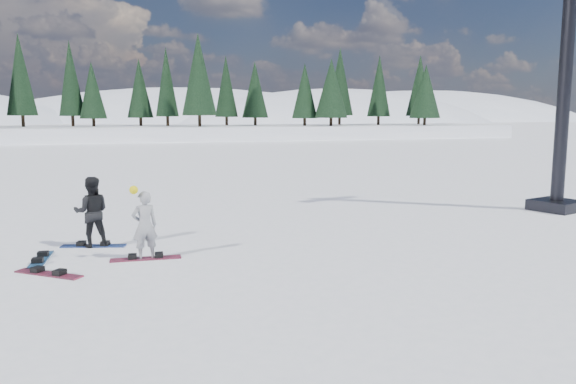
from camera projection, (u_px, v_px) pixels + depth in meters
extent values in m
plane|color=white|center=(176.00, 266.00, 11.68)|extent=(420.00, 420.00, 0.00)
cube|color=white|center=(136.00, 149.00, 64.18)|extent=(90.00, 14.00, 5.00)
ellipsoid|color=white|center=(187.00, 160.00, 209.57)|extent=(182.00, 140.00, 53.20)
ellipsoid|color=white|center=(422.00, 156.00, 219.62)|extent=(156.00, 120.00, 50.40)
ellipsoid|color=white|center=(334.00, 163.00, 172.51)|extent=(117.00, 90.00, 45.00)
cone|color=black|center=(24.00, 92.00, 60.20)|extent=(3.20, 3.20, 7.50)
cone|color=black|center=(62.00, 93.00, 61.23)|extent=(3.20, 3.20, 7.50)
cone|color=black|center=(99.00, 93.00, 62.26)|extent=(3.20, 3.20, 7.50)
cone|color=black|center=(134.00, 93.00, 63.29)|extent=(3.20, 3.20, 7.50)
cone|color=black|center=(168.00, 94.00, 64.32)|extent=(3.20, 3.20, 7.50)
cone|color=black|center=(201.00, 94.00, 65.35)|extent=(3.20, 3.20, 7.50)
cone|color=black|center=(234.00, 94.00, 66.39)|extent=(3.20, 3.20, 7.50)
cone|color=black|center=(265.00, 94.00, 67.42)|extent=(3.20, 3.20, 7.50)
cone|color=black|center=(295.00, 95.00, 68.45)|extent=(3.20, 3.20, 7.50)
cone|color=black|center=(324.00, 95.00, 69.48)|extent=(3.20, 3.20, 7.50)
cone|color=black|center=(353.00, 95.00, 70.51)|extent=(3.20, 3.20, 7.50)
cone|color=black|center=(381.00, 95.00, 71.54)|extent=(3.20, 3.20, 7.50)
cone|color=black|center=(407.00, 96.00, 72.58)|extent=(3.20, 3.20, 7.50)
cone|color=black|center=(434.00, 96.00, 73.61)|extent=(3.20, 3.20, 7.50)
cylinder|color=black|center=(566.00, 68.00, 17.57)|extent=(0.41, 0.41, 9.05)
cube|color=black|center=(556.00, 205.00, 18.19)|extent=(1.72, 1.72, 0.34)
imported|color=#A7A7AC|center=(145.00, 225.00, 12.08)|extent=(0.61, 0.47, 1.50)
sphere|color=yellow|center=(134.00, 190.00, 11.79)|extent=(0.18, 0.18, 0.18)
imported|color=black|center=(92.00, 212.00, 13.21)|extent=(0.82, 0.64, 1.67)
cube|color=#9C2241|center=(146.00, 259.00, 12.18)|extent=(1.51, 0.34, 0.03)
cube|color=navy|center=(93.00, 246.00, 13.33)|extent=(1.52, 0.63, 0.03)
cube|color=#19548E|center=(41.00, 260.00, 12.08)|extent=(0.37, 1.51, 0.03)
cube|color=maroon|center=(49.00, 274.00, 11.03)|extent=(1.36, 1.13, 0.03)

